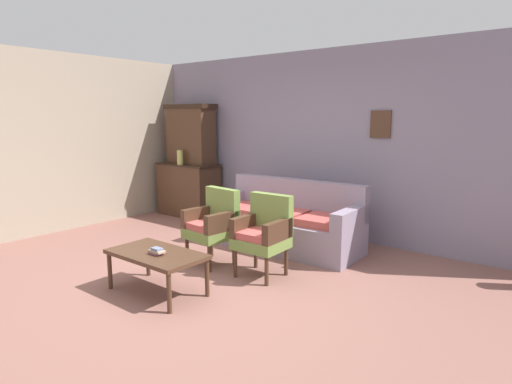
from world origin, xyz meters
TOP-DOWN VIEW (x-y plane):
  - ground_plane at (0.00, 0.00)m, footprint 7.68×7.68m
  - wall_back_with_decor at (0.00, 2.63)m, footprint 6.40×0.09m
  - wall_left_side at (-3.23, 0.00)m, footprint 0.06×5.20m
  - side_cabinet at (-2.47, 2.25)m, footprint 1.16×0.55m
  - cabinet_upper_hutch at (-2.47, 2.33)m, footprint 0.99×0.38m
  - vase_on_cabinet at (-2.46, 2.06)m, footprint 0.10×0.10m
  - floral_couch at (0.00, 1.72)m, footprint 2.07×0.88m
  - armchair_near_couch_end at (-0.32, 0.65)m, footprint 0.57×0.54m
  - armchair_by_doorway at (0.40, 0.71)m, footprint 0.54×0.51m
  - coffee_table at (-0.14, -0.35)m, footprint 1.00×0.56m
  - book_stack_on_table at (-0.09, -0.38)m, footprint 0.17×0.10m

SIDE VIEW (x-z plane):
  - ground_plane at x=0.00m, z-range 0.00..0.00m
  - floral_couch at x=0.00m, z-range -0.12..0.78m
  - coffee_table at x=-0.14m, z-range 0.17..0.59m
  - book_stack_on_table at x=-0.09m, z-range 0.42..0.48m
  - side_cabinet at x=-2.47m, z-range 0.00..0.93m
  - armchair_near_couch_end at x=-0.32m, z-range 0.05..0.95m
  - armchair_by_doorway at x=0.40m, z-range 0.05..0.95m
  - vase_on_cabinet at x=-2.46m, z-range 0.93..1.18m
  - wall_left_side at x=-3.23m, z-range 0.00..2.70m
  - wall_back_with_decor at x=0.00m, z-range 0.00..2.70m
  - cabinet_upper_hutch at x=-2.47m, z-range 0.94..1.97m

